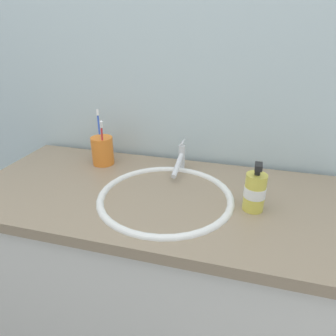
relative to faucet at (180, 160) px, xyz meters
The scene contains 8 objects.
tiled_wall_back 0.36m from the faucet, 104.43° to the left, with size 2.44×0.04×2.40m, color silver.
vanity_counter 0.49m from the faucet, 102.48° to the right, with size 1.24×0.56×0.82m.
sink_basin 0.22m from the faucet, 90.00° to the right, with size 0.43×0.43×0.13m.
faucet is the anchor object (origin of this frame).
toothbrush_cup 0.31m from the faucet, behind, with size 0.08×0.08×0.11m, color orange.
toothbrush_blue 0.34m from the faucet, behind, with size 0.03×0.04×0.20m.
toothbrush_red 0.30m from the faucet, behind, with size 0.04×0.04×0.18m.
soap_dispenser 0.33m from the faucet, 36.02° to the right, with size 0.06×0.06×0.15m.
Camera 1 is at (0.26, -0.81, 1.31)m, focal length 32.03 mm.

